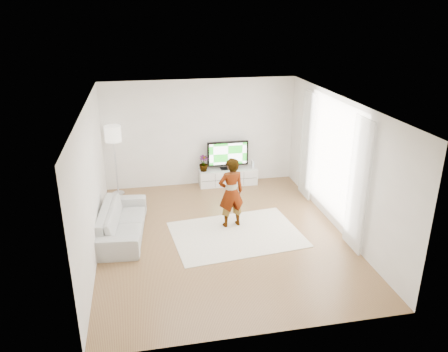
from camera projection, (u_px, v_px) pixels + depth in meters
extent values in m
plane|color=olive|center=(222.00, 236.00, 9.13)|extent=(6.00, 6.00, 0.00)
plane|color=white|center=(222.00, 103.00, 8.12)|extent=(6.00, 6.00, 0.00)
cube|color=white|center=(91.00, 183.00, 8.18)|extent=(0.02, 6.00, 2.80)
cube|color=white|center=(340.00, 165.00, 9.07)|extent=(0.02, 6.00, 2.80)
cube|color=white|center=(200.00, 133.00, 11.37)|extent=(5.00, 0.02, 2.80)
cube|color=white|center=(264.00, 251.00, 5.88)|extent=(5.00, 0.02, 2.80)
cube|color=white|center=(333.00, 158.00, 9.33)|extent=(0.01, 2.60, 2.50)
cube|color=white|center=(358.00, 186.00, 8.16)|extent=(0.04, 0.70, 2.60)
cube|color=white|center=(307.00, 145.00, 10.54)|extent=(0.04, 0.70, 2.60)
cube|color=silver|center=(228.00, 177.00, 11.71)|extent=(1.54, 0.43, 0.43)
cube|color=black|center=(230.00, 180.00, 11.51)|extent=(1.50, 0.00, 0.01)
cube|color=black|center=(215.00, 181.00, 11.44)|extent=(0.01, 0.00, 0.38)
cube|color=black|center=(244.00, 179.00, 11.57)|extent=(0.01, 0.00, 0.38)
cube|color=black|center=(228.00, 168.00, 11.65)|extent=(0.39, 0.22, 0.02)
cube|color=black|center=(228.00, 167.00, 11.63)|extent=(0.08, 0.05, 0.08)
cube|color=black|center=(228.00, 154.00, 11.50)|extent=(1.09, 0.06, 0.66)
cube|color=#1AA31D|center=(228.00, 154.00, 11.47)|extent=(1.00, 0.01, 0.57)
cube|color=white|center=(253.00, 164.00, 11.71)|extent=(0.05, 0.15, 0.21)
cube|color=#4CB2FF|center=(253.00, 164.00, 11.63)|extent=(0.01, 0.00, 0.11)
imported|color=#3F7238|center=(204.00, 163.00, 11.43)|extent=(0.31, 0.31, 0.43)
cube|color=#F1E7CE|center=(236.00, 234.00, 9.18)|extent=(2.82, 2.17, 0.01)
imported|color=#334772|center=(231.00, 193.00, 9.28)|extent=(0.62, 0.46, 1.55)
imported|color=#B2B2AD|center=(122.00, 221.00, 9.06)|extent=(1.04, 2.23, 0.63)
cylinder|color=silver|center=(118.00, 193.00, 11.20)|extent=(0.31, 0.31, 0.02)
cylinder|color=silver|center=(116.00, 168.00, 10.95)|extent=(0.04, 0.04, 1.37)
cylinder|color=white|center=(113.00, 134.00, 10.63)|extent=(0.40, 0.40, 0.38)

